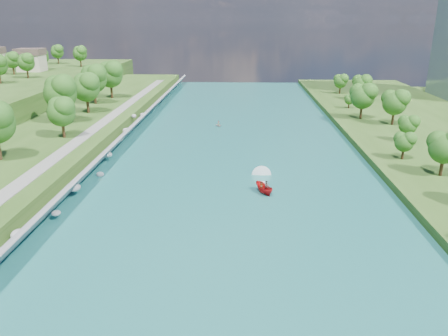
{
  "coord_description": "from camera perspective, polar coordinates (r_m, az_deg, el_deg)",
  "views": [
    {
      "loc": [
        1.82,
        -63.73,
        27.69
      ],
      "look_at": [
        -1.24,
        10.03,
        2.5
      ],
      "focal_mm": 35.0,
      "sensor_mm": 36.0,
      "label": 1
    }
  ],
  "objects": [
    {
      "name": "trees_ridge",
      "position": [
        180.23,
        -23.02,
        13.0
      ],
      "size": [
        20.49,
        68.8,
        10.29
      ],
      "color": "#144B15",
      "rests_on": "ridge_west"
    },
    {
      "name": "raft",
      "position": [
        119.43,
        -0.71,
        5.65
      ],
      "size": [
        2.64,
        3.13,
        1.49
      ],
      "rotation": [
        0.0,
        0.0,
        0.31
      ],
      "color": "gray",
      "rests_on": "river_water"
    },
    {
      "name": "riverside_path",
      "position": [
        93.65,
        -19.24,
        2.83
      ],
      "size": [
        3.0,
        200.0,
        0.1
      ],
      "primitive_type": "cube",
      "color": "gray",
      "rests_on": "berm_west"
    },
    {
      "name": "trees_west",
      "position": [
        93.58,
        -25.3,
        6.03
      ],
      "size": [
        17.48,
        150.5,
        13.98
      ],
      "color": "#144B15",
      "rests_on": "berm_west"
    },
    {
      "name": "ridge_west",
      "position": [
        181.22,
        -25.77,
        9.65
      ],
      "size": [
        60.0,
        120.0,
        9.0
      ],
      "primitive_type": "cube",
      "color": "#2D5119",
      "rests_on": "ground"
    },
    {
      "name": "ground",
      "position": [
        69.5,
        0.68,
        -4.64
      ],
      "size": [
        260.0,
        260.0,
        0.0
      ],
      "primitive_type": "plane",
      "color": "#2D5119",
      "rests_on": "ground"
    },
    {
      "name": "ridge_houses",
      "position": [
        187.62,
        -27.16,
        12.44
      ],
      "size": [
        29.5,
        29.5,
        8.4
      ],
      "color": "beige",
      "rests_on": "ridge_west"
    },
    {
      "name": "river_water",
      "position": [
        88.19,
        1.07,
        0.57
      ],
      "size": [
        55.0,
        240.0,
        0.1
      ],
      "primitive_type": "cube",
      "color": "#185D55",
      "rests_on": "ground"
    },
    {
      "name": "riprap_bank",
      "position": [
        91.36,
        -15.37,
        1.69
      ],
      "size": [
        4.3,
        236.0,
        4.27
      ],
      "color": "slate",
      "rests_on": "ground"
    },
    {
      "name": "motorboat",
      "position": [
        74.49,
        5.17,
        -2.35
      ],
      "size": [
        3.6,
        19.17,
        2.14
      ],
      "rotation": [
        0.0,
        0.0,
        3.62
      ],
      "color": "#B80E11",
      "rests_on": "river_water"
    },
    {
      "name": "trees_east",
      "position": [
        109.38,
        22.16,
        6.23
      ],
      "size": [
        16.53,
        143.31,
        11.64
      ],
      "color": "#144B15",
      "rests_on": "berm_east"
    }
  ]
}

